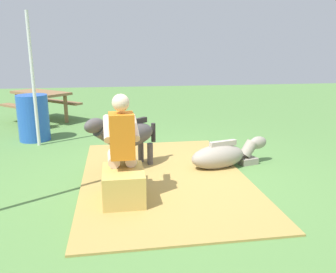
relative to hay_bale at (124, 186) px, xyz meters
name	(u,v)px	position (x,y,z in m)	size (l,w,h in m)	color
ground_plane	(168,176)	(0.76, -0.66, -0.20)	(24.00, 24.00, 0.00)	#568442
hay_patch	(164,177)	(0.70, -0.58, -0.19)	(3.55, 2.27, 0.02)	#AD8C47
hay_bale	(124,186)	(0.00, 0.00, 0.00)	(0.64, 0.48, 0.40)	tan
person_seated	(122,142)	(0.16, 0.00, 0.49)	(0.67, 0.43, 1.28)	beige
pony_standing	(128,136)	(1.08, -0.10, 0.33)	(1.01, 1.10, 0.89)	#4C4747
pony_lying	(224,155)	(1.00, -1.55, -0.01)	(0.62, 1.36, 0.42)	gray
water_barrel	(33,118)	(3.14, 1.65, 0.25)	(0.59, 0.59, 0.90)	blue
tent_pole_right	(33,81)	(2.74, 1.50, 1.01)	(0.06, 0.06, 2.41)	silver
picnic_bench	(41,99)	(4.95, 1.84, 0.38)	(1.98, 1.98, 0.75)	olive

